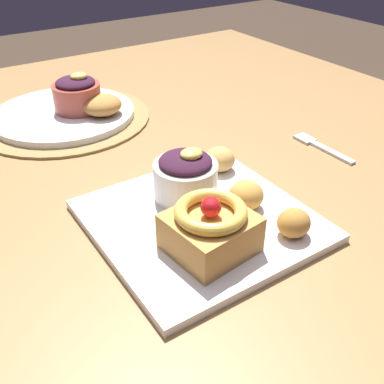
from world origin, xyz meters
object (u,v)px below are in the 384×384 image
object	(u,v)px
cake_slice	(210,228)
fritter_front	(246,195)
back_ramekin	(77,94)
fritter_middle	(220,159)
front_plate	(200,221)
back_pastry	(102,105)
back_plate	(64,114)
berry_ramekin	(186,176)
fritter_back	(294,223)
fork	(319,146)

from	to	relation	value
cake_slice	fritter_front	size ratio (longest dim) A/B	2.18
back_ramekin	fritter_middle	bearing A→B (deg)	-73.71
back_ramekin	cake_slice	bearing A→B (deg)	-92.89
front_plate	back_ramekin	bearing A→B (deg)	90.36
fritter_middle	back_pastry	size ratio (longest dim) A/B	0.62
back_plate	back_pastry	size ratio (longest dim) A/B	3.63
cake_slice	fritter_front	xyz separation A→B (m)	(0.09, 0.04, -0.01)
berry_ramekin	fritter_front	size ratio (longest dim) A/B	1.89
fritter_back	fritter_middle	bearing A→B (deg)	83.71
berry_ramekin	fritter_front	xyz separation A→B (m)	(0.05, -0.07, -0.01)
berry_ramekin	fritter_back	distance (m)	0.16
back_pastry	fork	world-z (taller)	back_pastry
front_plate	back_plate	xyz separation A→B (m)	(-0.03, 0.42, 0.01)
back_ramekin	fork	bearing A→B (deg)	-49.32
front_plate	fritter_front	bearing A→B (deg)	-13.24
cake_slice	fritter_front	world-z (taller)	cake_slice
cake_slice	fork	bearing A→B (deg)	21.37
cake_slice	back_ramekin	bearing A→B (deg)	87.11
back_ramekin	fork	distance (m)	0.46
berry_ramekin	back_plate	world-z (taller)	berry_ramekin
fritter_front	back_pastry	world-z (taller)	back_pastry
cake_slice	fritter_front	bearing A→B (deg)	25.95
front_plate	back_plate	distance (m)	0.43
front_plate	fritter_front	distance (m)	0.07
back_plate	back_ramekin	xyz separation A→B (m)	(0.03, -0.01, 0.04)
fritter_front	fork	size ratio (longest dim) A/B	0.37
fritter_back	back_pastry	distance (m)	0.47
front_plate	fritter_middle	bearing A→B (deg)	42.24
berry_ramekin	back_plate	xyz separation A→B (m)	(-0.04, 0.37, -0.03)
cake_slice	front_plate	bearing A→B (deg)	65.66
back_ramekin	back_pastry	distance (m)	0.06
cake_slice	back_plate	bearing A→B (deg)	90.51
fritter_front	front_plate	bearing A→B (deg)	166.76
fritter_back	back_plate	bearing A→B (deg)	101.44
cake_slice	fritter_middle	distance (m)	0.19
cake_slice	fritter_front	distance (m)	0.10
fritter_middle	back_ramekin	size ratio (longest dim) A/B	0.51
back_pastry	back_plate	bearing A→B (deg)	136.63
front_plate	back_ramekin	distance (m)	0.42
fritter_middle	fork	xyz separation A→B (m)	(0.20, -0.02, -0.03)
front_plate	back_plate	size ratio (longest dim) A/B	0.99
back_pastry	fork	bearing A→B (deg)	-48.43
cake_slice	fork	xyz separation A→B (m)	(0.32, 0.13, -0.04)
fritter_back	back_ramekin	world-z (taller)	back_ramekin
front_plate	fritter_middle	size ratio (longest dim) A/B	5.82
fork	cake_slice	bearing A→B (deg)	110.95
fritter_front	fritter_back	size ratio (longest dim) A/B	1.11
fritter_middle	fork	distance (m)	0.20
back_ramekin	back_pastry	size ratio (longest dim) A/B	1.21
cake_slice	back_pastry	world-z (taller)	cake_slice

